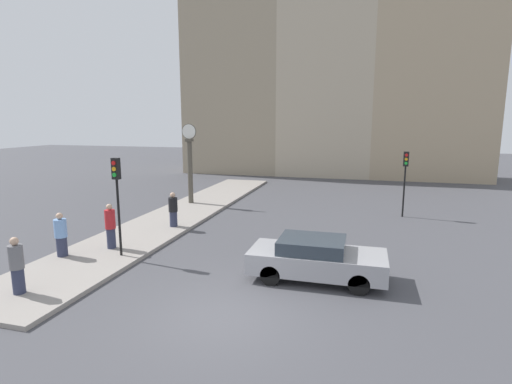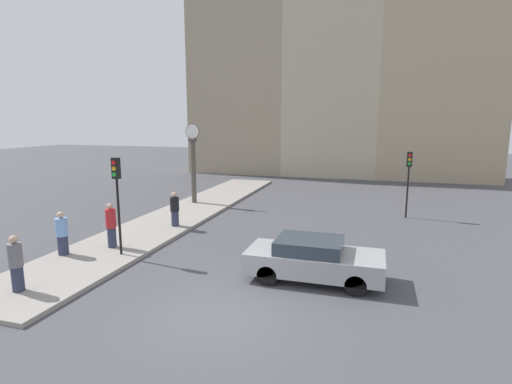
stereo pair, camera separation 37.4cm
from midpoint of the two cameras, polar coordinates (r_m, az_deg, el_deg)
ground_plane at (r=10.95m, az=-4.62°, el=-17.24°), size 120.00×120.00×0.00m
sidewalk_corner at (r=22.05m, az=-9.59°, el=-2.96°), size 3.40×24.38×0.14m
building_row at (r=37.92m, az=10.84°, el=15.46°), size 27.07×5.00×19.66m
sedan_car at (r=13.01m, az=9.03°, el=-9.41°), size 4.29×1.86×1.36m
traffic_light_near at (r=15.15m, az=-18.58°, el=0.86°), size 0.26×0.24×3.59m
traffic_light_far at (r=22.07m, az=21.44°, el=2.85°), size 0.26×0.24×3.45m
street_clock at (r=24.06m, az=-8.51°, el=4.05°), size 0.90×0.38×4.70m
pedestrian_blue_stripe at (r=16.29m, az=-25.38°, el=-5.42°), size 0.44×0.44×1.62m
pedestrian_black_jacket at (r=19.01m, az=-10.98°, el=-2.45°), size 0.42×0.42×1.62m
pedestrian_grey_jacket at (r=13.48m, az=-30.39°, el=-8.84°), size 0.39×0.39×1.67m
pedestrian_red_top at (r=16.48m, az=-19.38°, el=-4.53°), size 0.39×0.39×1.75m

